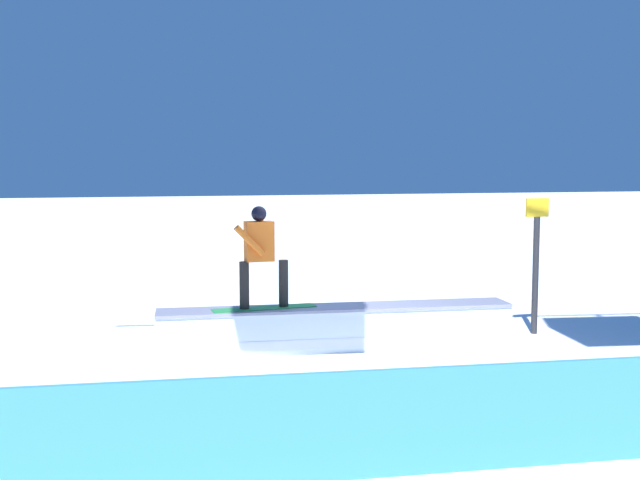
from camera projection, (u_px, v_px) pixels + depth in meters
ground_plane at (337, 349)px, 11.16m from camera, size 120.00×120.00×0.00m
grind_box at (337, 330)px, 11.13m from camera, size 5.31×1.18×0.65m
snowboarder at (260, 253)px, 10.82m from camera, size 1.54×0.45×1.50m
safety_fence at (494, 417)px, 6.69m from camera, size 11.02×1.26×0.96m
trail_marker at (536, 262)px, 12.09m from camera, size 0.40×0.10×2.20m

